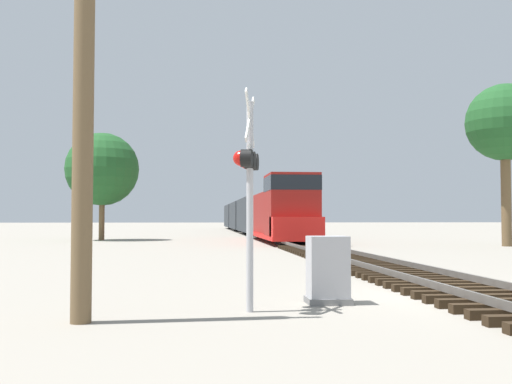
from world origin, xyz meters
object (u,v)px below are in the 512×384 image
object	(u,v)px
crossing_signal_near	(248,172)
freight_train	(251,216)
tree_far_right	(505,124)
relay_cabinet	(328,270)
tree_mid_background	(102,169)
utility_pole	(84,84)

from	to	relation	value
crossing_signal_near	freight_train	bearing A→B (deg)	-171.18
crossing_signal_near	tree_far_right	distance (m)	28.04
relay_cabinet	tree_far_right	xyz separation A→B (m)	(15.01, 21.30, 6.36)
tree_mid_background	relay_cabinet	bearing A→B (deg)	-74.20
freight_train	relay_cabinet	world-z (taller)	freight_train
crossing_signal_near	utility_pole	world-z (taller)	utility_pole
freight_train	tree_mid_background	world-z (taller)	tree_mid_background
relay_cabinet	tree_mid_background	bearing A→B (deg)	105.80
freight_train	relay_cabinet	xyz separation A→B (m)	(-3.09, -51.35, -1.21)
tree_far_right	tree_mid_background	xyz separation A→B (m)	(-24.34, 11.66, -1.86)
freight_train	crossing_signal_near	xyz separation A→B (m)	(-4.67, -52.19, 0.56)
freight_train	tree_far_right	bearing A→B (deg)	-68.36
crossing_signal_near	tree_far_right	size ratio (longest dim) A/B	0.41
freight_train	relay_cabinet	bearing A→B (deg)	-93.45
utility_pole	tree_mid_background	distance (m)	35.04
relay_cabinet	utility_pole	world-z (taller)	utility_pole
crossing_signal_near	tree_mid_background	size ratio (longest dim) A/B	0.49
tree_far_right	tree_mid_background	size ratio (longest dim) A/B	1.19
tree_far_right	utility_pole	bearing A→B (deg)	-129.91
crossing_signal_near	tree_far_right	bearing A→B (deg)	157.09
utility_pole	tree_mid_background	size ratio (longest dim) A/B	0.92
utility_pole	crossing_signal_near	bearing A→B (deg)	17.64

